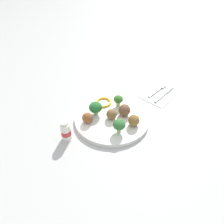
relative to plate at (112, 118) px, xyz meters
name	(u,v)px	position (x,y,z in m)	size (l,w,h in m)	color
ground_plane	(112,119)	(0.00, 0.00, -0.01)	(4.00, 4.00, 0.00)	#B2B2AD
plate	(112,118)	(0.00, 0.00, 0.00)	(0.28, 0.28, 0.02)	white
broccoli_floret_far_rim	(118,100)	(0.06, 0.02, 0.04)	(0.04, 0.04, 0.05)	#A8CC79
broccoli_floret_near_rim	(119,125)	(-0.04, -0.07, 0.04)	(0.04, 0.04, 0.05)	#ABCE7F
broccoli_floret_back_left	(96,108)	(-0.03, 0.05, 0.04)	(0.05, 0.05, 0.05)	#A7BB82
meatball_far_rim	(124,110)	(0.04, -0.03, 0.03)	(0.04, 0.04, 0.04)	brown
meatball_front_right	(87,118)	(-0.08, 0.04, 0.03)	(0.04, 0.04, 0.04)	brown
meatball_mid_left	(112,114)	(-0.01, -0.01, 0.03)	(0.04, 0.04, 0.04)	brown
meatball_back_right	(134,120)	(0.02, -0.09, 0.03)	(0.04, 0.04, 0.04)	brown
pepper_ring_center	(104,102)	(0.03, 0.08, 0.01)	(0.06, 0.06, 0.01)	yellow
napkin	(160,93)	(0.26, -0.04, -0.01)	(0.17, 0.12, 0.01)	white
fork	(158,89)	(0.27, -0.02, 0.00)	(0.12, 0.02, 0.01)	silver
knife	(165,93)	(0.27, -0.06, 0.00)	(0.15, 0.02, 0.01)	silver
yogurt_bottle	(66,131)	(-0.18, 0.05, 0.03)	(0.03, 0.03, 0.08)	white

